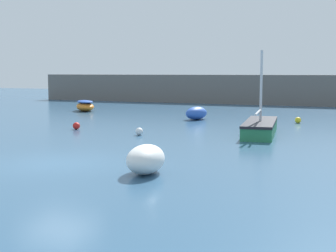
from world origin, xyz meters
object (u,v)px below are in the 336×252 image
Objects in this scene: fishing_dinghy_green at (146,159)px; dinghy_near_pier at (196,113)px; rowboat_with_red_cover at (85,106)px; mooring_buoy_red at (76,126)px; mooring_buoy_yellow at (298,120)px; mooring_buoy_white at (139,131)px; sailboat_short_mast at (260,127)px.

dinghy_near_pier is (-3.85, 16.22, -0.03)m from fishing_dinghy_green.
rowboat_with_red_cover is at bearing -151.47° from fishing_dinghy_green.
mooring_buoy_red is 1.06× the size of mooring_buoy_yellow.
fishing_dinghy_green is 16.70m from mooring_buoy_yellow.
mooring_buoy_white is (4.18, -0.84, -0.01)m from mooring_buoy_red.
mooring_buoy_yellow is 0.99× the size of mooring_buoy_white.
rowboat_with_red_cover is 7.07× the size of mooring_buoy_red.
sailboat_short_mast reaches higher than mooring_buoy_white.
dinghy_near_pier is at bearing 27.86° from rowboat_with_red_cover.
sailboat_short_mast is 14.37× the size of mooring_buoy_red.
sailboat_short_mast is 15.05× the size of mooring_buoy_white.
mooring_buoy_red is at bearing -144.13° from mooring_buoy_yellow.
mooring_buoy_white is at bearing -163.78° from dinghy_near_pier.
mooring_buoy_red is 13.31m from mooring_buoy_yellow.
rowboat_with_red_cover reaches higher than mooring_buoy_white.
dinghy_near_pier is at bearing 60.11° from mooring_buoy_red.
mooring_buoy_white is (-3.99, 7.86, -0.26)m from fishing_dinghy_green.
mooring_buoy_yellow is (1.11, 6.17, -0.19)m from sailboat_short_mast.
mooring_buoy_white is (-6.60, -8.63, 0.00)m from mooring_buoy_yellow.
dinghy_near_pier reaches higher than mooring_buoy_yellow.
rowboat_with_red_cover is 15.44m from mooring_buoy_white.
dinghy_near_pier is 7.96m from sailboat_short_mast.
mooring_buoy_red reaches higher than mooring_buoy_yellow.
mooring_buoy_yellow is at bearing -70.38° from dinghy_near_pier.
sailboat_short_mast is 6.02m from mooring_buoy_white.
dinghy_near_pier reaches higher than mooring_buoy_red.
mooring_buoy_red reaches higher than mooring_buoy_white.
fishing_dinghy_green is 10.43m from sailboat_short_mast.
mooring_buoy_yellow is at bearing -16.95° from sailboat_short_mast.
mooring_buoy_red is at bearing -15.57° from rowboat_with_red_cover.
mooring_buoy_red is at bearing 167.30° from dinghy_near_pier.
fishing_dinghy_green reaches higher than mooring_buoy_red.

